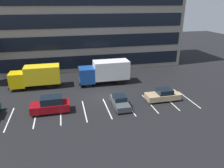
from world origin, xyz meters
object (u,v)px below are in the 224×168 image
box_truck_blue (105,71)px  suv_maroon (51,105)px  sedan_tan (163,95)px  sedan_charcoal (120,102)px  box_truck_yellow_all (36,76)px

box_truck_blue → suv_maroon: (-8.05, -7.75, -1.10)m
suv_maroon → sedan_tan: bearing=-0.0°
sedan_charcoal → suv_maroon: bearing=176.7°
box_truck_yellow_all → box_truck_blue: 10.38m
box_truck_yellow_all → sedan_tan: box_truck_yellow_all is taller
box_truck_yellow_all → box_truck_blue: size_ratio=0.92×
box_truck_blue → suv_maroon: bearing=-136.1°
box_truck_yellow_all → sedan_charcoal: bearing=-40.1°
box_truck_blue → sedan_tan: size_ratio=1.78×
sedan_tan → sedan_charcoal: 6.04m
box_truck_blue → suv_maroon: 11.23m
box_truck_yellow_all → box_truck_blue: bearing=-3.5°
box_truck_blue → sedan_charcoal: bearing=-88.6°
box_truck_yellow_all → sedan_charcoal: size_ratio=1.80×
suv_maroon → sedan_charcoal: bearing=-3.3°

